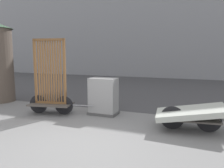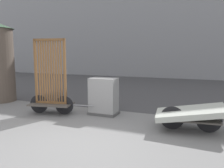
{
  "view_description": "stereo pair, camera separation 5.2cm",
  "coord_description": "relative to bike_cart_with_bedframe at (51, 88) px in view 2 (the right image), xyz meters",
  "views": [
    {
      "loc": [
        2.19,
        -3.61,
        1.84
      ],
      "look_at": [
        0.0,
        1.88,
        1.05
      ],
      "focal_mm": 35.0,
      "sensor_mm": 36.0,
      "label": 1
    },
    {
      "loc": [
        2.24,
        -3.59,
        1.84
      ],
      "look_at": [
        0.0,
        1.88,
        1.05
      ],
      "focal_mm": 35.0,
      "sensor_mm": 36.0,
      "label": 2
    }
  ],
  "objects": [
    {
      "name": "building_facade",
      "position": [
        2.05,
        14.02,
        5.21
      ],
      "size": [
        48.0,
        4.0,
        12.08
      ],
      "color": "gray",
      "rests_on": "ground_plane"
    },
    {
      "name": "bike_cart_with_mattress",
      "position": [
        4.1,
        -0.0,
        -0.4
      ],
      "size": [
        2.21,
        1.19,
        0.65
      ],
      "rotation": [
        0.0,
        0.0,
        0.12
      ],
      "color": "#4C4742",
      "rests_on": "ground_plane"
    },
    {
      "name": "bike_cart_with_bedframe",
      "position": [
        0.0,
        0.0,
        0.0
      ],
      "size": [
        2.04,
        0.93,
        2.33
      ],
      "rotation": [
        0.0,
        0.0,
        0.2
      ],
      "color": "#4C4742",
      "rests_on": "ground_plane"
    },
    {
      "name": "utility_cabinet",
      "position": [
        1.54,
        0.56,
        -0.3
      ],
      "size": [
        0.88,
        0.58,
        1.14
      ],
      "color": "#4C4C4C",
      "rests_on": "ground_plane"
    },
    {
      "name": "road_strip",
      "position": [
        2.05,
        6.58,
        -0.83
      ],
      "size": [
        56.0,
        10.88,
        0.01
      ],
      "color": "#424244",
      "rests_on": "ground_plane"
    },
    {
      "name": "ground_plane",
      "position": [
        2.05,
        -1.88,
        -0.83
      ],
      "size": [
        60.0,
        60.0,
        0.0
      ],
      "primitive_type": "plane",
      "color": "slate"
    }
  ]
}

